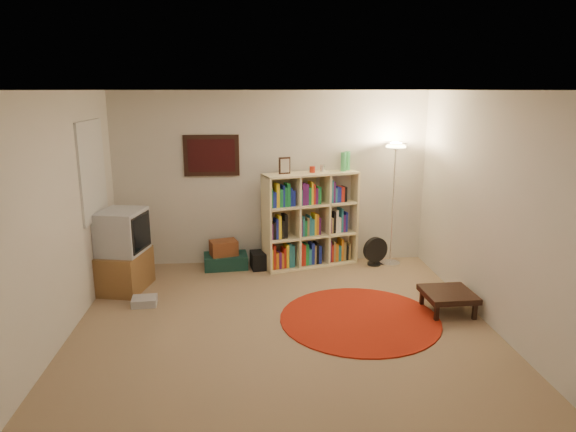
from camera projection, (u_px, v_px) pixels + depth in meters
name	position (u px, v px, depth m)	size (l,w,h in m)	color
room	(277.00, 214.00, 5.28)	(4.54, 4.54, 2.54)	#8D7153
bookshelf	(309.00, 221.00, 7.39)	(1.42, 0.76, 1.64)	#FFE9AA
floor_lamp	(395.00, 164.00, 7.22)	(0.41, 0.41, 1.79)	white
floor_fan	(375.00, 251.00, 7.47)	(0.37, 0.25, 0.42)	black
tv_stand	(124.00, 252.00, 6.51)	(0.64, 0.81, 1.04)	brown
dvd_box	(144.00, 301.00, 6.12)	(0.31, 0.26, 0.10)	#B5B5BA
suitcase	(226.00, 261.00, 7.40)	(0.65, 0.45, 0.20)	#13352C
wicker_basket	(224.00, 248.00, 7.33)	(0.43, 0.36, 0.21)	brown
duffel_bag	(264.00, 260.00, 7.38)	(0.39, 0.35, 0.25)	black
paper_towel	(263.00, 261.00, 7.35)	(0.12, 0.12, 0.22)	silver
red_rug	(360.00, 319.00, 5.75)	(1.79, 1.79, 0.02)	maroon
side_table	(448.00, 295.00, 5.89)	(0.57, 0.57, 0.25)	black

